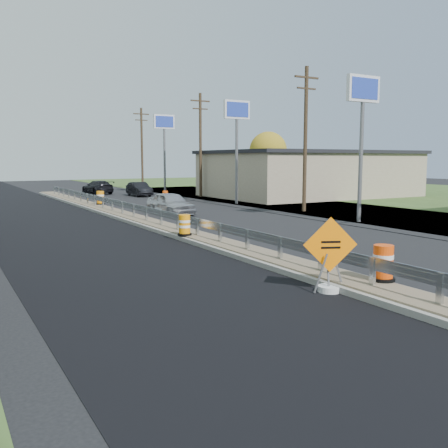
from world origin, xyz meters
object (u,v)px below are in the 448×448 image
barrel_median_near (383,264)px  car_dark_far (98,187)px  car_silver (171,203)px  car_dark_mid (139,189)px  caution_sign (329,273)px  barrel_shoulder_mid (165,196)px  barrel_median_far (100,198)px  barrel_median_mid (185,225)px

barrel_median_near → car_dark_far: (3.99, 41.18, -0.02)m
car_silver → car_dark_mid: bearing=72.2°
caution_sign → car_dark_mid: 36.24m
caution_sign → car_silver: caution_sign is taller
barrel_shoulder_mid → car_dark_mid: 6.20m
barrel_median_far → barrel_median_near: bearing=-90.0°
barrel_median_mid → caution_sign: bearing=-92.1°
barrel_median_near → barrel_median_far: (0.00, 26.37, 0.00)m
caution_sign → car_silver: (3.90, 18.97, 0.21)m
car_dark_mid → barrel_median_mid: bearing=-105.2°
barrel_median_near → car_dark_mid: (6.45, 35.83, -0.03)m
car_silver → car_dark_far: (1.54, 21.75, -0.04)m
car_silver → car_dark_far: bearing=81.9°
barrel_median_far → car_silver: size_ratio=0.23×
caution_sign → barrel_median_near: (1.45, -0.46, 0.19)m
car_silver → car_dark_mid: 16.89m
barrel_median_far → car_dark_mid: size_ratio=0.24×
car_dark_mid → barrel_shoulder_mid: bearing=-88.9°
barrel_median_mid → barrel_shoulder_mid: bearing=69.0°
barrel_median_mid → car_dark_far: size_ratio=0.19×
barrel_median_near → car_silver: bearing=82.8°
caution_sign → car_silver: bearing=102.0°
caution_sign → car_silver: 19.37m
barrel_median_near → barrel_shoulder_mid: 30.33m
barrel_median_near → car_dark_mid: 36.41m
barrel_median_mid → car_dark_far: 31.65m
barrel_median_mid → car_dark_mid: car_dark_mid is taller
barrel_median_mid → car_dark_far: (5.09, 31.23, 0.02)m
barrel_median_mid → car_dark_mid: bearing=73.7°
barrel_median_mid → car_dark_far: car_dark_far is taller
car_silver → car_dark_far: size_ratio=0.91×
barrel_median_mid → car_dark_mid: 26.96m
barrel_median_near → barrel_median_far: barrel_median_far is taller
barrel_shoulder_mid → caution_sign: bearing=-105.2°
car_dark_mid → car_dark_far: car_dark_far is taller
barrel_median_near → barrel_shoulder_mid: barrel_median_near is taller
caution_sign → car_dark_mid: size_ratio=0.49×
barrel_median_far → barrel_median_mid: bearing=-93.8°
car_dark_mid → car_silver: bearing=-102.7°
barrel_median_mid → car_silver: 10.12m
car_dark_mid → barrel_median_far: bearing=-123.2°
barrel_median_near → barrel_median_mid: barrel_median_near is taller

